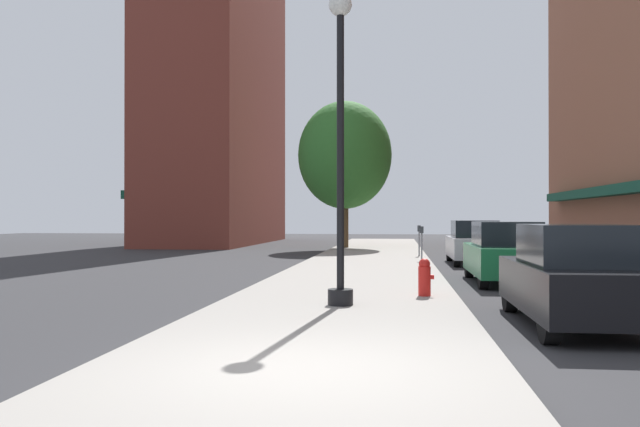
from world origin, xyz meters
The scene contains 11 objects.
ground_plane centered at (4.00, 18.00, 0.00)m, with size 90.00×90.00×0.00m, color #2D2D30.
sidewalk_slab centered at (0.00, 19.00, 0.06)m, with size 4.80×50.00×0.12m, color gray.
building_far_background centered at (-11.01, 37.00, 10.01)m, with size 6.80×18.00×20.06m.
lamppost centered at (0.05, 5.28, 3.20)m, with size 0.48×0.48×5.90m.
fire_hydrant centered at (1.69, 6.93, 0.52)m, with size 0.33×0.26×0.79m.
parking_meter_near centered at (2.05, 21.41, 0.95)m, with size 0.14×0.09×1.31m.
parking_meter_far centered at (2.05, 18.43, 0.95)m, with size 0.14×0.09×1.31m.
tree_near centered at (-1.75, 28.96, 5.20)m, with size 5.15×5.15×8.05m.
car_black centered at (4.00, 3.96, 0.81)m, with size 1.80×4.30×1.66m.
car_green centered at (4.00, 11.04, 0.81)m, with size 1.80×4.30×1.66m.
car_silver centered at (4.00, 18.34, 0.81)m, with size 1.80×4.30×1.66m.
Camera 1 is at (1.12, -7.08, 1.77)m, focal length 36.94 mm.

